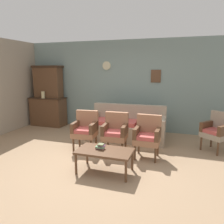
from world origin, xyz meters
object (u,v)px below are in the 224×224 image
armchair_row_middle (85,128)px  floral_couch (127,127)px  book_stack_on_table (101,146)px  wingback_chair_by_fireplace (217,130)px  side_cabinet (48,111)px  armchair_by_doorway (115,131)px  armchair_near_cabinet (148,135)px  coffee_table (105,152)px  vase_on_cabinet (43,95)px

armchair_row_middle → floral_couch: bearing=54.4°
book_stack_on_table → wingback_chair_by_fireplace: bearing=38.9°
side_cabinet → wingback_chair_by_fireplace: bearing=-9.2°
floral_couch → armchair_by_doorway: same height
armchair_near_cabinet → book_stack_on_table: armchair_near_cabinet is taller
side_cabinet → armchair_row_middle: size_ratio=1.28×
armchair_near_cabinet → coffee_table: bearing=-124.2°
floral_couch → book_stack_on_table: (-0.00, -1.94, 0.14)m
vase_on_cabinet → wingback_chair_by_fireplace: size_ratio=0.25×
side_cabinet → vase_on_cabinet: (-0.04, -0.18, 0.57)m
armchair_row_middle → armchair_by_doorway: bearing=1.8°
armchair_row_middle → armchair_near_cabinet: 1.45m
armchair_by_doorway → armchair_row_middle: bearing=-178.2°
coffee_table → book_stack_on_table: book_stack_on_table is taller
side_cabinet → book_stack_on_table: side_cabinet is taller
armchair_by_doorway → coffee_table: bearing=-84.1°
armchair_by_doorway → coffee_table: 0.99m
armchair_near_cabinet → floral_couch: bearing=124.1°
armchair_row_middle → wingback_chair_by_fireplace: bearing=15.9°
armchair_row_middle → wingback_chair_by_fireplace: 3.01m
book_stack_on_table → vase_on_cabinet: bearing=140.5°
vase_on_cabinet → floral_couch: size_ratio=0.11×
side_cabinet → wingback_chair_by_fireplace: side_cabinet is taller
armchair_by_doorway → wingback_chair_by_fireplace: size_ratio=1.00×
vase_on_cabinet → armchair_row_middle: vase_on_cabinet is taller
side_cabinet → book_stack_on_table: (2.83, -2.55, 0.00)m
vase_on_cabinet → armchair_near_cabinet: bearing=-22.3°
armchair_row_middle → book_stack_on_table: 1.17m
coffee_table → floral_couch: bearing=92.5°
vase_on_cabinet → wingback_chair_by_fireplace: vase_on_cabinet is taller
vase_on_cabinet → floral_couch: 2.99m
floral_couch → armchair_by_doorway: (-0.01, -1.00, 0.17)m
armchair_row_middle → side_cabinet: bearing=142.2°
floral_couch → armchair_row_middle: bearing=-125.6°
floral_couch → armchair_by_doorway: size_ratio=2.25×
armchair_near_cabinet → book_stack_on_table: 1.14m
vase_on_cabinet → armchair_by_doorway: (2.86, -1.42, -0.54)m
armchair_by_doorway → vase_on_cabinet: bearing=153.5°
side_cabinet → coffee_table: 3.90m
armchair_by_doorway → coffee_table: size_ratio=0.90×
side_cabinet → armchair_by_doorway: 3.25m
armchair_row_middle → coffee_table: size_ratio=0.90×
book_stack_on_table → side_cabinet: bearing=138.0°
floral_couch → wingback_chair_by_fireplace: 2.17m
armchair_row_middle → armchair_by_doorway: 0.72m
floral_couch → armchair_near_cabinet: 1.28m
floral_couch → armchair_row_middle: 1.27m
armchair_row_middle → book_stack_on_table: (0.73, -0.92, -0.03)m
floral_couch → coffee_table: (0.09, -1.98, 0.05)m
coffee_table → wingback_chair_by_fireplace: bearing=40.6°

